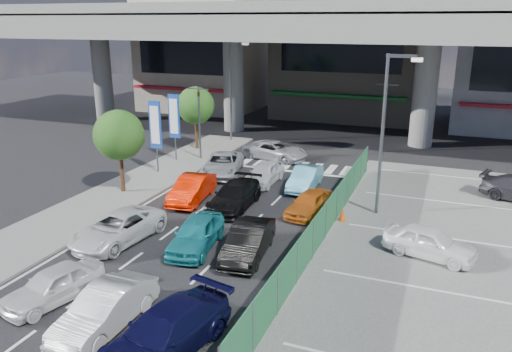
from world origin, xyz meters
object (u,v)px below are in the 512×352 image
at_px(traffic_light_right, 386,100).
at_px(crossing_wagon_silver, 276,150).
at_px(minivan_navy_back, 165,332).
at_px(taxi_orange_left, 192,189).
at_px(signboard_near, 155,127).
at_px(signboard_far, 174,118).
at_px(taxi_teal_mid, 196,234).
at_px(taxi_orange_right, 310,203).
at_px(wagon_silver_front_left, 222,164).
at_px(sedan_white_front_mid, 264,173).
at_px(street_lamp_right, 387,122).
at_px(traffic_light_left, 199,105).
at_px(tree_far, 196,106).
at_px(tree_near, 119,135).
at_px(parked_sedan_white, 430,242).
at_px(sedan_black_mid, 234,196).
at_px(hatch_white_back_mid, 105,309).
at_px(hatch_black_mid_right, 248,241).
at_px(traffic_cone, 343,214).
at_px(kei_truck_front_right, 305,178).
at_px(sedan_white_mid_left, 118,228).
at_px(van_white_back_left, 53,285).
at_px(street_lamp_left, 232,83).

distance_m(traffic_light_right, crossing_wagon_silver, 9.02).
xyz_separation_m(minivan_navy_back, taxi_orange_left, (-5.54, 11.90, 0.00)).
height_order(signboard_near, signboard_far, same).
relative_size(taxi_teal_mid, taxi_orange_right, 1.13).
relative_size(wagon_silver_front_left, sedan_white_front_mid, 1.26).
distance_m(street_lamp_right, signboard_far, 15.69).
relative_size(traffic_light_left, tree_far, 1.08).
distance_m(street_lamp_right, signboard_near, 14.61).
relative_size(tree_near, parked_sedan_white, 1.27).
bearing_deg(wagon_silver_front_left, sedan_black_mid, -73.80).
bearing_deg(parked_sedan_white, hatch_white_back_mid, 148.92).
bearing_deg(minivan_navy_back, taxi_orange_right, 98.26).
height_order(minivan_navy_back, sedan_white_front_mid, minivan_navy_back).
distance_m(hatch_black_mid_right, taxi_orange_right, 5.61).
relative_size(taxi_teal_mid, traffic_cone, 6.04).
height_order(signboard_far, tree_far, tree_far).
bearing_deg(street_lamp_right, kei_truck_front_right, 151.36).
bearing_deg(sedan_white_mid_left, traffic_light_right, 73.57).
bearing_deg(hatch_white_back_mid, parked_sedan_white, 44.57).
bearing_deg(sedan_white_mid_left, signboard_near, 119.05).
relative_size(street_lamp_right, taxi_orange_right, 2.22).
bearing_deg(hatch_white_back_mid, wagon_silver_front_left, 103.05).
xyz_separation_m(tree_far, sedan_black_mid, (7.69, -10.33, -2.72)).
bearing_deg(crossing_wagon_silver, traffic_light_left, 124.70).
relative_size(hatch_white_back_mid, taxi_teal_mid, 1.02).
bearing_deg(taxi_orange_right, signboard_near, 174.28).
height_order(traffic_light_left, sedan_white_front_mid, traffic_light_left).
distance_m(signboard_near, kei_truck_front_right, 10.00).
xyz_separation_m(signboard_far, sedan_white_front_mid, (7.51, -2.40, -2.41)).
height_order(kei_truck_front_right, traffic_cone, kei_truck_front_right).
xyz_separation_m(tree_far, taxi_orange_left, (5.11, -10.20, -2.70)).
relative_size(sedan_white_front_mid, crossing_wagon_silver, 0.82).
xyz_separation_m(minivan_navy_back, traffic_cone, (2.75, 11.94, -0.29)).
distance_m(street_lamp_right, parked_sedan_white, 6.40).
bearing_deg(crossing_wagon_silver, taxi_teal_mid, -161.54).
xyz_separation_m(hatch_white_back_mid, taxi_orange_left, (-3.11, 11.52, 0.01)).
relative_size(sedan_white_front_mid, traffic_cone, 5.70).
height_order(signboard_near, wagon_silver_front_left, signboard_near).
distance_m(tree_far, van_white_back_left, 21.92).
bearing_deg(signboard_far, taxi_orange_right, -28.90).
bearing_deg(sedan_black_mid, kei_truck_front_right, 57.04).
relative_size(street_lamp_left, sedan_white_mid_left, 1.69).
distance_m(traffic_light_left, taxi_orange_right, 12.85).
height_order(street_lamp_left, sedan_white_front_mid, street_lamp_left).
bearing_deg(traffic_light_right, tree_near, -129.81).
height_order(traffic_light_right, van_white_back_left, traffic_light_right).
bearing_deg(kei_truck_front_right, minivan_navy_back, -90.27).
xyz_separation_m(signboard_near, kei_truck_front_right, (9.68, 0.57, -2.42)).
relative_size(street_lamp_left, minivan_navy_back, 1.68).
relative_size(sedan_white_mid_left, taxi_orange_left, 1.13).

